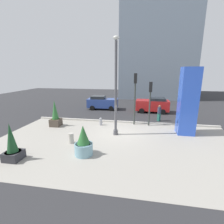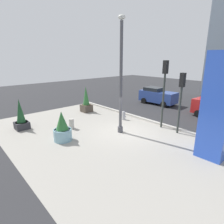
% 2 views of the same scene
% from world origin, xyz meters
% --- Properties ---
extents(ground_plane, '(60.00, 60.00, 0.00)m').
position_xyz_m(ground_plane, '(0.00, 4.00, 0.00)').
color(ground_plane, '#2D2D30').
extents(plaza_pavement, '(18.00, 10.00, 0.02)m').
position_xyz_m(plaza_pavement, '(0.00, -2.00, 0.00)').
color(plaza_pavement, '#9E998E').
rests_on(plaza_pavement, ground_plane).
extents(curb_strip, '(18.00, 0.24, 0.16)m').
position_xyz_m(curb_strip, '(0.00, 3.12, 0.08)').
color(curb_strip, '#B7B2A8').
rests_on(curb_strip, ground_plane).
extents(lamp_post, '(0.44, 0.44, 7.48)m').
position_xyz_m(lamp_post, '(-0.24, -0.21, 3.65)').
color(lamp_post, '#4C4C51').
rests_on(lamp_post, ground_plane).
extents(art_pillar_blue, '(1.31, 1.31, 5.36)m').
position_xyz_m(art_pillar_blue, '(5.35, 1.05, 2.68)').
color(art_pillar_blue, blue).
rests_on(art_pillar_blue, ground_plane).
extents(potted_plant_mid_plaza, '(1.12, 1.12, 1.90)m').
position_xyz_m(potted_plant_mid_plaza, '(-1.67, -3.85, 0.77)').
color(potted_plant_mid_plaza, '#7AA8B7').
rests_on(potted_plant_mid_plaza, ground_plane).
extents(potted_plant_by_pillar, '(0.92, 0.92, 2.24)m').
position_xyz_m(potted_plant_by_pillar, '(-5.49, -5.11, 0.90)').
color(potted_plant_by_pillar, '#2D2D33').
rests_on(potted_plant_by_pillar, ground_plane).
extents(potted_plant_curbside, '(0.92, 0.92, 2.45)m').
position_xyz_m(potted_plant_curbside, '(-6.12, 0.99, 0.99)').
color(potted_plant_curbside, '#4C4238').
rests_on(potted_plant_curbside, ground_plane).
extents(fire_hydrant, '(0.36, 0.26, 0.75)m').
position_xyz_m(fire_hydrant, '(-2.01, 1.94, 0.37)').
color(fire_hydrant, '#99999E').
rests_on(fire_hydrant, ground_plane).
extents(concrete_bollard, '(0.36, 0.36, 0.75)m').
position_xyz_m(concrete_bollard, '(-3.13, -2.39, 0.38)').
color(concrete_bollard, '#B2ADA3').
rests_on(concrete_bollard, ground_plane).
extents(traffic_light_far_side, '(0.28, 0.42, 4.10)m').
position_xyz_m(traffic_light_far_side, '(2.51, 2.63, 2.80)').
color(traffic_light_far_side, '#333833').
rests_on(traffic_light_far_side, ground_plane).
extents(traffic_light_corner, '(0.28, 0.42, 4.85)m').
position_xyz_m(traffic_light_corner, '(1.12, 2.74, 3.25)').
color(traffic_light_corner, '#333833').
rests_on(traffic_light_corner, ground_plane).
extents(car_curb_west, '(4.08, 2.21, 1.85)m').
position_xyz_m(car_curb_west, '(3.19, 8.12, 0.95)').
color(car_curb_west, red).
rests_on(car_curb_west, ground_plane).
extents(car_far_lane, '(4.12, 2.11, 1.82)m').
position_xyz_m(car_far_lane, '(-3.43, 8.72, 0.92)').
color(car_far_lane, '#2D4793').
rests_on(car_far_lane, ground_plane).
extents(pedestrian_on_sidewalk, '(0.50, 0.50, 1.68)m').
position_xyz_m(pedestrian_on_sidewalk, '(3.60, 4.30, 0.94)').
color(pedestrian_on_sidewalk, '#236656').
rests_on(pedestrian_on_sidewalk, ground_plane).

